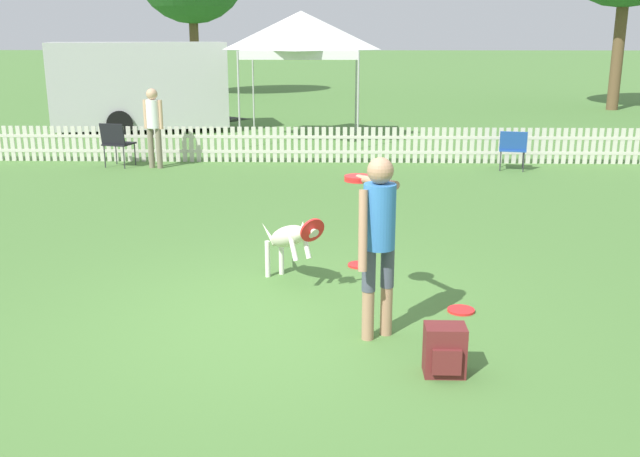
{
  "coord_description": "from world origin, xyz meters",
  "views": [
    {
      "loc": [
        0.61,
        -6.26,
        2.61
      ],
      "look_at": [
        0.4,
        0.48,
        0.77
      ],
      "focal_mm": 40.0,
      "sensor_mm": 36.0,
      "label": 1
    }
  ],
  "objects_px": {
    "frisbee_near_dog": "(461,310)",
    "folding_chair_center": "(513,147)",
    "equipment_trailer": "(140,85)",
    "leaping_dog": "(290,237)",
    "frisbee_near_handler": "(359,265)",
    "handler_person": "(377,226)",
    "backpack_on_grass": "(445,351)",
    "spectator_standing": "(153,121)",
    "folding_chair_blue_left": "(116,141)",
    "canopy_tent_main": "(301,35)"
  },
  "relations": [
    {
      "from": "equipment_trailer",
      "to": "spectator_standing",
      "type": "bearing_deg",
      "value": -87.65
    },
    {
      "from": "leaping_dog",
      "to": "frisbee_near_handler",
      "type": "bearing_deg",
      "value": -170.91
    },
    {
      "from": "folding_chair_center",
      "to": "canopy_tent_main",
      "type": "bearing_deg",
      "value": -30.51
    },
    {
      "from": "frisbee_near_handler",
      "to": "spectator_standing",
      "type": "bearing_deg",
      "value": 122.61
    },
    {
      "from": "frisbee_near_handler",
      "to": "folding_chair_center",
      "type": "xyz_separation_m",
      "value": [
        3.16,
        6.17,
        0.46
      ]
    },
    {
      "from": "frisbee_near_handler",
      "to": "folding_chair_blue_left",
      "type": "xyz_separation_m",
      "value": [
        -4.78,
        6.29,
        0.53
      ]
    },
    {
      "from": "leaping_dog",
      "to": "spectator_standing",
      "type": "relative_size",
      "value": 0.69
    },
    {
      "from": "leaping_dog",
      "to": "frisbee_near_handler",
      "type": "relative_size",
      "value": 4.1
    },
    {
      "from": "spectator_standing",
      "to": "frisbee_near_dog",
      "type": "bearing_deg",
      "value": 136.59
    },
    {
      "from": "backpack_on_grass",
      "to": "folding_chair_center",
      "type": "xyz_separation_m",
      "value": [
        2.55,
        8.9,
        0.27
      ]
    },
    {
      "from": "leaping_dog",
      "to": "folding_chair_center",
      "type": "bearing_deg",
      "value": -152.73
    },
    {
      "from": "frisbee_near_handler",
      "to": "backpack_on_grass",
      "type": "bearing_deg",
      "value": -77.33
    },
    {
      "from": "handler_person",
      "to": "folding_chair_blue_left",
      "type": "bearing_deg",
      "value": 87.57
    },
    {
      "from": "frisbee_near_dog",
      "to": "folding_chair_blue_left",
      "type": "relative_size",
      "value": 0.29
    },
    {
      "from": "handler_person",
      "to": "canopy_tent_main",
      "type": "distance_m",
      "value": 12.38
    },
    {
      "from": "frisbee_near_handler",
      "to": "folding_chair_center",
      "type": "height_order",
      "value": "folding_chair_center"
    },
    {
      "from": "folding_chair_blue_left",
      "to": "equipment_trailer",
      "type": "xyz_separation_m",
      "value": [
        -1.03,
        5.64,
        0.73
      ]
    },
    {
      "from": "folding_chair_center",
      "to": "spectator_standing",
      "type": "bearing_deg",
      "value": 11.78
    },
    {
      "from": "canopy_tent_main",
      "to": "equipment_trailer",
      "type": "bearing_deg",
      "value": 159.62
    },
    {
      "from": "canopy_tent_main",
      "to": "spectator_standing",
      "type": "xyz_separation_m",
      "value": [
        -2.74,
        -4.01,
        -1.65
      ]
    },
    {
      "from": "handler_person",
      "to": "equipment_trailer",
      "type": "xyz_separation_m",
      "value": [
        -5.91,
        13.9,
        0.26
      ]
    },
    {
      "from": "leaping_dog",
      "to": "equipment_trailer",
      "type": "bearing_deg",
      "value": -101.13
    },
    {
      "from": "handler_person",
      "to": "equipment_trailer",
      "type": "bearing_deg",
      "value": 80.04
    },
    {
      "from": "leaping_dog",
      "to": "equipment_trailer",
      "type": "xyz_separation_m",
      "value": [
        -5.06,
        12.61,
        0.74
      ]
    },
    {
      "from": "backpack_on_grass",
      "to": "equipment_trailer",
      "type": "height_order",
      "value": "equipment_trailer"
    },
    {
      "from": "handler_person",
      "to": "backpack_on_grass",
      "type": "bearing_deg",
      "value": -88.81
    },
    {
      "from": "leaping_dog",
      "to": "frisbee_near_handler",
      "type": "xyz_separation_m",
      "value": [
        0.75,
        0.68,
        -0.53
      ]
    },
    {
      "from": "frisbee_near_dog",
      "to": "folding_chair_center",
      "type": "height_order",
      "value": "folding_chair_center"
    },
    {
      "from": "backpack_on_grass",
      "to": "equipment_trailer",
      "type": "relative_size",
      "value": 0.07
    },
    {
      "from": "folding_chair_center",
      "to": "equipment_trailer",
      "type": "relative_size",
      "value": 0.14
    },
    {
      "from": "equipment_trailer",
      "to": "canopy_tent_main",
      "type": "bearing_deg",
      "value": -35.82
    },
    {
      "from": "leaping_dog",
      "to": "handler_person",
      "type": "bearing_deg",
      "value": 90.34
    },
    {
      "from": "handler_person",
      "to": "canopy_tent_main",
      "type": "height_order",
      "value": "canopy_tent_main"
    },
    {
      "from": "spectator_standing",
      "to": "canopy_tent_main",
      "type": "bearing_deg",
      "value": -110.75
    },
    {
      "from": "backpack_on_grass",
      "to": "equipment_trailer",
      "type": "distance_m",
      "value": 16.04
    },
    {
      "from": "backpack_on_grass",
      "to": "folding_chair_center",
      "type": "height_order",
      "value": "folding_chair_center"
    },
    {
      "from": "folding_chair_center",
      "to": "equipment_trailer",
      "type": "xyz_separation_m",
      "value": [
        -8.97,
        5.75,
        0.8
      ]
    },
    {
      "from": "frisbee_near_handler",
      "to": "backpack_on_grass",
      "type": "height_order",
      "value": "backpack_on_grass"
    },
    {
      "from": "leaping_dog",
      "to": "folding_chair_blue_left",
      "type": "distance_m",
      "value": 8.05
    },
    {
      "from": "frisbee_near_handler",
      "to": "equipment_trailer",
      "type": "xyz_separation_m",
      "value": [
        -5.81,
        11.93,
        1.26
      ]
    },
    {
      "from": "leaping_dog",
      "to": "backpack_on_grass",
      "type": "relative_size",
      "value": 2.65
    },
    {
      "from": "folding_chair_blue_left",
      "to": "equipment_trailer",
      "type": "distance_m",
      "value": 5.78
    },
    {
      "from": "canopy_tent_main",
      "to": "spectator_standing",
      "type": "height_order",
      "value": "canopy_tent_main"
    },
    {
      "from": "spectator_standing",
      "to": "equipment_trailer",
      "type": "bearing_deg",
      "value": -58.63
    },
    {
      "from": "frisbee_near_dog",
      "to": "equipment_trailer",
      "type": "relative_size",
      "value": 0.05
    },
    {
      "from": "frisbee_near_dog",
      "to": "leaping_dog",
      "type": "bearing_deg",
      "value": 157.58
    },
    {
      "from": "folding_chair_center",
      "to": "equipment_trailer",
      "type": "distance_m",
      "value": 10.69
    },
    {
      "from": "leaping_dog",
      "to": "spectator_standing",
      "type": "bearing_deg",
      "value": -97.93
    },
    {
      "from": "leaping_dog",
      "to": "backpack_on_grass",
      "type": "bearing_deg",
      "value": 90.66
    },
    {
      "from": "canopy_tent_main",
      "to": "spectator_standing",
      "type": "bearing_deg",
      "value": -124.33
    }
  ]
}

